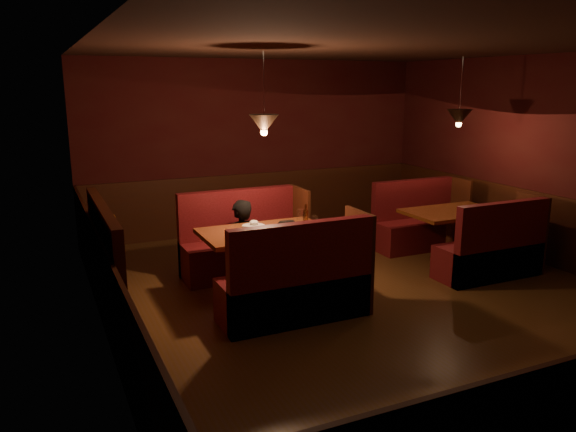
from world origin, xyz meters
name	(u,v)px	position (x,y,z in m)	size (l,w,h in m)	color
room	(345,212)	(-0.28, 0.05, 1.05)	(6.02, 7.02, 2.92)	#503112
main_table	(266,245)	(-1.07, 0.52, 0.62)	(1.50, 0.91, 1.05)	#4C200B
main_bench_far	(243,248)	(-1.05, 1.38, 0.36)	(1.65, 0.59, 1.13)	#380A0A
main_bench_near	(298,289)	(-1.05, -0.33, 0.36)	(1.65, 0.59, 1.13)	#380A0A
second_table	(452,224)	(1.83, 0.64, 0.56)	(1.33, 0.85, 0.75)	#4C200B
second_bench_far	(418,226)	(1.86, 1.43, 0.33)	(1.47, 0.55, 1.05)	#380A0A
second_bench_near	(493,253)	(1.86, -0.16, 0.33)	(1.47, 0.55, 1.05)	#380A0A
diner_a	(240,227)	(-1.18, 1.13, 0.71)	(0.52, 0.34, 1.42)	black
diner_b	(290,253)	(-1.07, -0.16, 0.71)	(0.69, 0.54, 1.43)	black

